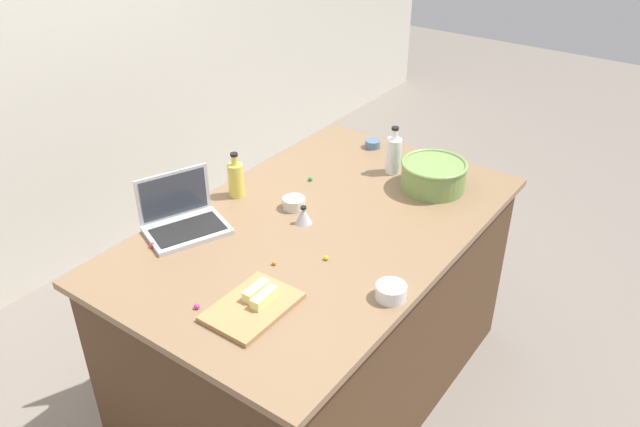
% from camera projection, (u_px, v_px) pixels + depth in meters
% --- Properties ---
extents(ground_plane, '(12.00, 12.00, 0.00)m').
position_uv_depth(ground_plane, '(320.00, 383.00, 3.02)').
color(ground_plane, slate).
extents(wall_back, '(8.00, 0.10, 2.60)m').
position_uv_depth(wall_back, '(35.00, 49.00, 3.25)').
color(wall_back, beige).
rests_on(wall_back, ground).
extents(island_counter, '(1.73, 1.09, 0.90)m').
position_uv_depth(island_counter, '(320.00, 310.00, 2.79)').
color(island_counter, '#4C331E').
rests_on(island_counter, ground).
extents(laptop, '(0.37, 0.33, 0.22)m').
position_uv_depth(laptop, '(183.00, 218.00, 2.51)').
color(laptop, '#B7B7BC').
rests_on(laptop, island_counter).
extents(mixing_bowl_large, '(0.29, 0.29, 0.13)m').
position_uv_depth(mixing_bowl_large, '(433.00, 175.00, 2.78)').
color(mixing_bowl_large, '#72934C').
rests_on(mixing_bowl_large, island_counter).
extents(bottle_oil, '(0.07, 0.07, 0.20)m').
position_uv_depth(bottle_oil, '(236.00, 179.00, 2.72)').
color(bottle_oil, '#DBC64C').
rests_on(bottle_oil, island_counter).
extents(bottle_vinegar, '(0.07, 0.07, 0.23)m').
position_uv_depth(bottle_vinegar, '(394.00, 154.00, 2.90)').
color(bottle_vinegar, white).
rests_on(bottle_vinegar, island_counter).
extents(cutting_board, '(0.31, 0.21, 0.02)m').
position_uv_depth(cutting_board, '(253.00, 307.00, 2.10)').
color(cutting_board, '#AD7F4C').
rests_on(cutting_board, island_counter).
extents(butter_stick_left, '(0.11, 0.04, 0.04)m').
position_uv_depth(butter_stick_left, '(264.00, 298.00, 2.10)').
color(butter_stick_left, '#F4E58C').
rests_on(butter_stick_left, cutting_board).
extents(butter_stick_right, '(0.11, 0.04, 0.04)m').
position_uv_depth(butter_stick_right, '(257.00, 291.00, 2.13)').
color(butter_stick_right, '#F4E58C').
rests_on(butter_stick_right, cutting_board).
extents(ramekin_small, '(0.08, 0.08, 0.04)m').
position_uv_depth(ramekin_small, '(373.00, 144.00, 3.17)').
color(ramekin_small, slate).
rests_on(ramekin_small, island_counter).
extents(ramekin_medium, '(0.10, 0.10, 0.05)m').
position_uv_depth(ramekin_medium, '(294.00, 203.00, 2.66)').
color(ramekin_medium, beige).
rests_on(ramekin_medium, island_counter).
extents(ramekin_wide, '(0.11, 0.11, 0.05)m').
position_uv_depth(ramekin_wide, '(391.00, 292.00, 2.14)').
color(ramekin_wide, white).
rests_on(ramekin_wide, island_counter).
extents(kitchen_timer, '(0.07, 0.07, 0.08)m').
position_uv_depth(kitchen_timer, '(304.00, 215.00, 2.55)').
color(kitchen_timer, '#B2B2B7').
rests_on(kitchen_timer, island_counter).
extents(candy_0, '(0.02, 0.02, 0.02)m').
position_uv_depth(candy_0, '(310.00, 179.00, 2.87)').
color(candy_0, green).
rests_on(candy_0, island_counter).
extents(candy_1, '(0.02, 0.02, 0.02)m').
position_uv_depth(candy_1, '(197.00, 306.00, 2.10)').
color(candy_1, '#CC3399').
rests_on(candy_1, island_counter).
extents(candy_2, '(0.02, 0.02, 0.02)m').
position_uv_depth(candy_2, '(152.00, 245.00, 2.41)').
color(candy_2, red).
rests_on(candy_2, island_counter).
extents(candy_3, '(0.02, 0.02, 0.02)m').
position_uv_depth(candy_3, '(326.00, 258.00, 2.34)').
color(candy_3, yellow).
rests_on(candy_3, island_counter).
extents(candy_4, '(0.02, 0.02, 0.02)m').
position_uv_depth(candy_4, '(274.00, 263.00, 2.31)').
color(candy_4, orange).
rests_on(candy_4, island_counter).
extents(candy_6, '(0.02, 0.02, 0.02)m').
position_uv_depth(candy_6, '(208.00, 213.00, 2.62)').
color(candy_6, '#CC3399').
rests_on(candy_6, island_counter).
extents(candy_7, '(0.02, 0.02, 0.02)m').
position_uv_depth(candy_7, '(407.00, 187.00, 2.80)').
color(candy_7, yellow).
rests_on(candy_7, island_counter).
extents(candy_8, '(0.02, 0.02, 0.02)m').
position_uv_depth(candy_8, '(413.00, 181.00, 2.86)').
color(candy_8, yellow).
rests_on(candy_8, island_counter).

